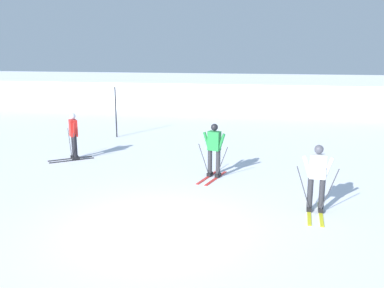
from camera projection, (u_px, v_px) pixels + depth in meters
The scene contains 6 objects.
ground_plane at pixel (156, 228), 9.47m from camera, with size 120.00×120.00×0.00m, color silver.
far_snow_ridge at pixel (234, 93), 29.55m from camera, with size 80.00×6.56×1.77m, color silver.
skier_red at pixel (73, 135), 15.11m from camera, with size 1.49×1.27×1.71m.
skier_white at pixel (317, 175), 10.23m from camera, with size 1.00×1.62×1.71m.
skier_green at pixel (214, 149), 13.03m from camera, with size 0.97×1.64×1.71m.
trail_marker_pole at pixel (116, 112), 18.91m from camera, with size 0.06×0.06×2.31m, color black.
Camera 1 is at (2.38, -8.52, 3.98)m, focal length 38.99 mm.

